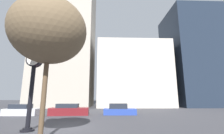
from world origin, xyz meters
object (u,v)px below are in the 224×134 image
(street_clock, at_px, (32,80))
(bare_tree, at_px, (49,31))
(car_blue, at_px, (119,110))
(car_silver, at_px, (22,110))
(car_maroon, at_px, (69,110))

(street_clock, xyz_separation_m, bare_tree, (1.81, -2.42, 2.41))
(street_clock, distance_m, car_blue, 11.25)
(street_clock, distance_m, car_silver, 10.25)
(car_maroon, xyz_separation_m, bare_tree, (1.29, -10.86, 5.01))
(street_clock, xyz_separation_m, car_silver, (-5.03, 8.54, -2.63))
(street_clock, relative_size, car_silver, 1.33)
(car_maroon, height_order, bare_tree, bare_tree)
(car_maroon, distance_m, bare_tree, 12.03)
(street_clock, relative_size, car_maroon, 1.12)
(car_silver, height_order, bare_tree, bare_tree)
(car_blue, relative_size, bare_tree, 0.54)
(car_silver, bearing_deg, street_clock, -57.78)
(car_blue, xyz_separation_m, bare_tree, (-4.68, -11.23, 5.02))
(car_silver, bearing_deg, bare_tree, -56.31)
(car_silver, distance_m, car_blue, 11.51)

